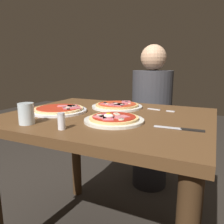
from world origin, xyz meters
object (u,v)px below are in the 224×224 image
pizza_across_left (59,110)px  water_glass_near (26,115)px  pizza_across_right (117,106)px  dining_table (107,139)px  fork (159,110)px  diner_person (151,122)px  knife (182,129)px  pizza_foreground (114,119)px  salt_shaker (61,121)px

pizza_across_left → water_glass_near: (0.04, -0.27, 0.03)m
pizza_across_left → pizza_across_right: size_ratio=1.01×
dining_table → fork: size_ratio=6.50×
pizza_across_left → pizza_across_right: (0.24, 0.25, 0.00)m
pizza_across_left → diner_person: 0.88m
pizza_across_right → knife: bearing=-37.0°
knife → fork: bearing=117.0°
water_glass_near → fork: (0.44, 0.54, -0.04)m
diner_person → pizza_across_right: bearing=83.1°
water_glass_near → pizza_across_right: bearing=68.8°
pizza_across_right → fork: 0.25m
knife → diner_person: 0.96m
water_glass_near → fork: size_ratio=0.58×
water_glass_near → knife: water_glass_near is taller
pizza_foreground → salt_shaker: (-0.13, -0.20, 0.02)m
pizza_across_left → salt_shaker: size_ratio=4.55×
dining_table → pizza_across_left: 0.31m
dining_table → water_glass_near: water_glass_near is taller
fork → diner_person: size_ratio=0.13×
pizza_across_left → knife: bearing=-6.1°
diner_person → knife: bearing=112.3°
dining_table → fork: bearing=46.9°
dining_table → knife: 0.43m
water_glass_near → pizza_across_left: bearing=98.4°
dining_table → salt_shaker: size_ratio=15.31×
fork → knife: bearing=-63.0°
fork → pizza_across_left: bearing=-150.4°
dining_table → diner_person: size_ratio=0.87×
pizza_across_left → diner_person: size_ratio=0.26×
pizza_across_right → knife: 0.53m
pizza_across_left → water_glass_near: 0.27m
pizza_across_right → water_glass_near: water_glass_near is taller
salt_shaker → pizza_across_left: bearing=130.3°
knife → pizza_across_left: bearing=173.9°
water_glass_near → knife: size_ratio=0.47×
knife → water_glass_near: bearing=-162.6°
water_glass_near → diner_person: bearing=76.0°
pizza_across_left → water_glass_near: bearing=-81.6°
fork → knife: size_ratio=0.81×
fork → diner_person: bearing=109.0°
knife → salt_shaker: (-0.43, -0.20, 0.03)m
dining_table → fork: (0.21, 0.23, 0.14)m
salt_shaker → pizza_across_right: bearing=88.9°
pizza_across_right → knife: pizza_across_right is taller
dining_table → salt_shaker: salt_shaker is taller
pizza_across_left → salt_shaker: salt_shaker is taller
pizza_foreground → pizza_across_right: size_ratio=0.90×
pizza_across_right → fork: size_ratio=1.91×
salt_shaker → fork: bearing=64.8°
pizza_across_left → salt_shaker: (0.23, -0.27, 0.02)m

